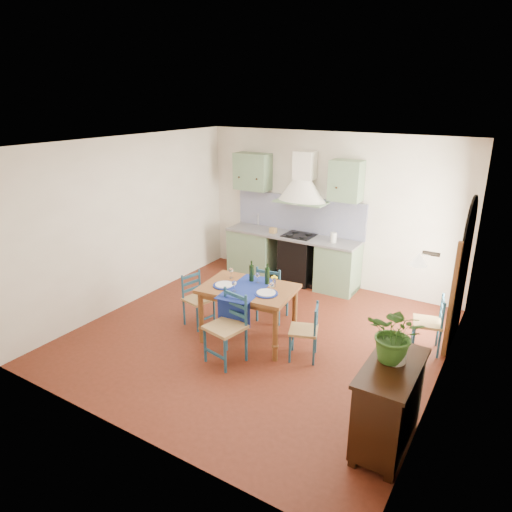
# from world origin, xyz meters

# --- Properties ---
(floor) EXTENTS (5.00, 5.00, 0.00)m
(floor) POSITION_xyz_m (0.00, 0.00, 0.00)
(floor) COLOR #481C0F
(floor) RESTS_ON ground
(back_wall) EXTENTS (5.00, 0.96, 2.80)m
(back_wall) POSITION_xyz_m (-0.47, 2.29, 1.05)
(back_wall) COLOR silver
(back_wall) RESTS_ON ground
(right_wall) EXTENTS (0.26, 5.00, 2.80)m
(right_wall) POSITION_xyz_m (2.50, 0.28, 1.34)
(right_wall) COLOR silver
(right_wall) RESTS_ON ground
(left_wall) EXTENTS (0.04, 5.00, 2.80)m
(left_wall) POSITION_xyz_m (-2.50, 0.00, 1.40)
(left_wall) COLOR silver
(left_wall) RESTS_ON ground
(ceiling) EXTENTS (5.00, 5.00, 0.01)m
(ceiling) POSITION_xyz_m (0.00, 0.00, 2.80)
(ceiling) COLOR silver
(ceiling) RESTS_ON back_wall
(dining_table) EXTENTS (1.39, 1.07, 1.15)m
(dining_table) POSITION_xyz_m (-0.07, -0.17, 0.73)
(dining_table) COLOR brown
(dining_table) RESTS_ON ground
(chair_near) EXTENTS (0.53, 0.53, 0.97)m
(chair_near) POSITION_xyz_m (-0.01, -0.79, 0.50)
(chair_near) COLOR navy
(chair_near) RESTS_ON ground
(chair_far) EXTENTS (0.48, 0.48, 0.92)m
(chair_far) POSITION_xyz_m (-0.10, 0.56, 0.48)
(chair_far) COLOR navy
(chair_far) RESTS_ON ground
(chair_left) EXTENTS (0.46, 0.46, 0.83)m
(chair_left) POSITION_xyz_m (-1.00, -0.18, 0.43)
(chair_left) COLOR navy
(chair_left) RESTS_ON ground
(chair_right) EXTENTS (0.47, 0.47, 0.79)m
(chair_right) POSITION_xyz_m (0.85, -0.19, 0.41)
(chair_right) COLOR navy
(chair_right) RESTS_ON ground
(chair_spare) EXTENTS (0.46, 0.46, 0.82)m
(chair_spare) POSITION_xyz_m (2.23, 0.88, 0.42)
(chair_spare) COLOR navy
(chair_spare) RESTS_ON ground
(sideboard) EXTENTS (0.50, 1.05, 0.94)m
(sideboard) POSITION_xyz_m (2.26, -1.24, 0.51)
(sideboard) COLOR black
(sideboard) RESTS_ON ground
(potted_plant) EXTENTS (0.55, 0.48, 0.59)m
(potted_plant) POSITION_xyz_m (2.24, -1.15, 1.23)
(potted_plant) COLOR #316021
(potted_plant) RESTS_ON sideboard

